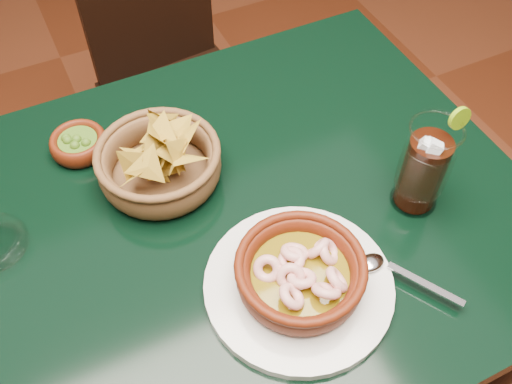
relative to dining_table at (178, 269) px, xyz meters
name	(u,v)px	position (x,y,z in m)	size (l,w,h in m)	color
dining_table	(178,269)	(0.00, 0.00, 0.00)	(1.20, 0.80, 0.75)	black
dining_chair	(173,79)	(0.23, 0.70, -0.20)	(0.41, 0.41, 0.82)	black
shrimp_plate	(300,276)	(0.14, -0.17, 0.13)	(0.34, 0.28, 0.08)	silver
chip_basket	(159,163)	(0.03, 0.12, 0.14)	(0.24, 0.24, 0.15)	brown
guacamole_ramekin	(79,144)	(-0.08, 0.24, 0.12)	(0.12, 0.12, 0.04)	#4A1607
cola_drink	(424,167)	(0.39, -0.11, 0.18)	(0.17, 0.17, 0.19)	white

